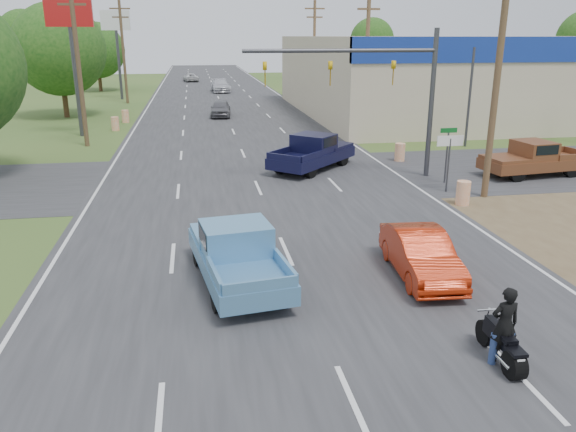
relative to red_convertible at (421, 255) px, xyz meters
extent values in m
plane|color=#355522|center=(-3.50, -5.43, -0.67)|extent=(200.00, 200.00, 0.00)
cube|color=#2D2D30|center=(-3.50, 34.57, -0.66)|extent=(15.00, 180.00, 0.02)
cube|color=#2D2D30|center=(-3.50, 12.57, -0.66)|extent=(120.00, 10.00, 0.02)
cube|color=brown|center=(7.50, 4.57, -0.67)|extent=(8.00, 18.00, 0.01)
cube|color=#B7A88C|center=(28.50, 34.57, 2.63)|extent=(50.00, 28.00, 6.60)
cylinder|color=#4C3823|center=(6.00, 7.57, 4.33)|extent=(0.28, 0.28, 10.00)
cylinder|color=#4C3823|center=(6.00, 25.57, 4.33)|extent=(0.28, 0.28, 10.00)
cube|color=#4C3823|center=(6.00, 25.57, 7.73)|extent=(1.60, 0.14, 0.14)
cylinder|color=#4C3823|center=(6.00, 43.57, 4.33)|extent=(0.28, 0.28, 10.00)
cube|color=#4C3823|center=(6.00, 43.57, 8.53)|extent=(2.00, 0.14, 0.14)
cube|color=#4C3823|center=(6.00, 43.57, 7.73)|extent=(1.60, 0.14, 0.14)
cylinder|color=#4C3823|center=(-13.00, 22.57, 4.33)|extent=(0.28, 0.28, 10.00)
cube|color=#4C3823|center=(-13.00, 22.57, 7.73)|extent=(1.60, 0.14, 0.14)
cylinder|color=#4C3823|center=(-13.00, 46.57, 4.33)|extent=(0.28, 0.28, 10.00)
cube|color=#4C3823|center=(-13.00, 46.57, 8.53)|extent=(2.00, 0.14, 0.14)
cube|color=#4C3823|center=(-13.00, 46.57, 7.73)|extent=(1.60, 0.14, 0.14)
cylinder|color=#422D19|center=(-17.00, 36.57, 0.95)|extent=(0.44, 0.44, 3.24)
sphere|color=#174614|center=(-17.00, 36.57, 4.91)|extent=(7.56, 7.56, 7.56)
cylinder|color=#422D19|center=(-17.70, 60.57, 0.77)|extent=(0.44, 0.44, 2.88)
sphere|color=#174614|center=(-17.70, 60.57, 4.29)|extent=(6.72, 6.72, 6.72)
cylinder|color=#422D19|center=(26.50, 89.57, 1.04)|extent=(0.44, 0.44, 3.42)
sphere|color=#174614|center=(26.50, 89.57, 5.22)|extent=(7.98, 7.98, 7.98)
cylinder|color=#422D19|center=(-33.50, 89.57, 1.22)|extent=(0.44, 0.44, 3.78)
sphere|color=#174614|center=(-33.50, 89.57, 5.84)|extent=(8.82, 8.82, 8.82)
cylinder|color=orange|center=(4.50, 6.57, -0.17)|extent=(0.56, 0.56, 1.00)
cylinder|color=orange|center=(4.90, 15.07, -0.17)|extent=(0.56, 0.56, 1.00)
cylinder|color=orange|center=(-12.00, 28.57, -0.17)|extent=(0.56, 0.56, 1.00)
cylinder|color=orange|center=(-11.70, 32.57, -0.17)|extent=(0.56, 0.56, 1.00)
cylinder|color=#3F3F44|center=(-14.00, 26.57, 3.83)|extent=(0.30, 0.30, 9.00)
cube|color=#B21414|center=(-14.00, 26.57, 7.53)|extent=(3.00, 0.35, 2.00)
cylinder|color=#3F3F44|center=(-14.00, 50.57, 3.83)|extent=(0.30, 0.30, 9.00)
cube|color=white|center=(-14.00, 50.57, 7.53)|extent=(3.00, 0.35, 2.00)
cylinder|color=#3F3F44|center=(4.70, 8.57, 0.53)|extent=(0.08, 0.08, 2.40)
cube|color=white|center=(4.70, 8.57, 1.63)|extent=(1.20, 0.05, 0.45)
cylinder|color=#3F3F44|center=(5.30, 10.07, 0.53)|extent=(0.08, 0.08, 2.40)
cube|color=#0C591E|center=(5.30, 10.07, 1.83)|extent=(0.80, 0.04, 0.22)
cylinder|color=#3F3F44|center=(5.00, 11.57, 2.83)|extent=(0.24, 0.24, 7.00)
cylinder|color=#3F3F44|center=(0.50, 11.57, 5.33)|extent=(9.00, 0.18, 0.18)
imported|color=gold|center=(3.00, 11.57, 4.88)|extent=(0.18, 0.40, 1.10)
imported|color=gold|center=(0.00, 11.57, 4.88)|extent=(0.18, 0.40, 1.10)
imported|color=gold|center=(-3.00, 11.57, 4.88)|extent=(0.18, 0.40, 1.10)
imported|color=#A52007|center=(0.00, 0.00, 0.00)|extent=(1.68, 4.16, 1.34)
cylinder|color=black|center=(-0.06, -5.13, -0.38)|extent=(0.30, 0.60, 0.59)
cylinder|color=black|center=(-0.04, -3.82, -0.38)|extent=(0.12, 0.60, 0.59)
cube|color=black|center=(-0.05, -4.45, -0.11)|extent=(0.21, 1.08, 0.27)
cube|color=black|center=(-0.05, -4.23, 0.07)|extent=(0.24, 0.50, 0.20)
cube|color=black|center=(-0.05, -4.73, 0.03)|extent=(0.28, 0.50, 0.09)
cylinder|color=white|center=(-0.04, -3.96, 0.27)|extent=(0.59, 0.05, 0.05)
cube|color=white|center=(-0.06, -5.33, -0.18)|extent=(0.16, 0.02, 0.11)
imported|color=black|center=(-0.05, -4.60, 0.16)|extent=(0.61, 0.41, 1.67)
cylinder|color=black|center=(-6.27, 1.85, -0.27)|extent=(0.41, 0.83, 0.80)
cylinder|color=black|center=(-4.61, 2.09, -0.27)|extent=(0.41, 0.83, 0.80)
cylinder|color=black|center=(-5.83, -1.23, -0.27)|extent=(0.41, 0.83, 0.80)
cylinder|color=black|center=(-4.17, -0.99, -0.27)|extent=(0.41, 0.83, 0.80)
cube|color=#558BB6|center=(-5.22, 0.43, -0.05)|extent=(2.71, 5.42, 0.52)
cube|color=#558BB6|center=(-5.44, 1.97, 0.28)|extent=(2.15, 2.22, 0.18)
cube|color=#558BB6|center=(-5.23, 0.53, 0.62)|extent=(2.04, 1.80, 0.85)
cube|color=black|center=(-5.23, 0.53, 0.77)|extent=(2.03, 1.50, 0.45)
cube|color=#558BB6|center=(-4.86, -2.09, 0.35)|extent=(1.83, 0.34, 0.30)
cylinder|color=black|center=(0.19, 15.72, -0.25)|extent=(0.81, 0.84, 0.85)
cylinder|color=black|center=(1.49, 14.51, -0.25)|extent=(0.81, 0.84, 0.85)
cylinder|color=black|center=(-2.05, 13.30, -0.25)|extent=(0.81, 0.84, 0.85)
cylinder|color=black|center=(-0.75, 12.10, -0.25)|extent=(0.81, 0.84, 0.85)
cube|color=black|center=(-0.28, 13.91, -0.02)|extent=(5.29, 5.47, 0.55)
cube|color=black|center=(0.84, 15.12, 0.33)|extent=(2.89, 2.90, 0.19)
cube|color=black|center=(-0.21, 13.99, 0.70)|extent=(2.55, 2.53, 0.90)
cube|color=black|center=(-0.21, 13.99, 0.86)|extent=(2.35, 2.32, 0.48)
cube|color=black|center=(-2.11, 11.93, 0.41)|extent=(1.48, 1.38, 0.32)
cylinder|color=black|center=(8.81, 9.74, -0.27)|extent=(0.84, 0.40, 0.81)
cylinder|color=black|center=(8.60, 11.42, -0.27)|extent=(0.84, 0.40, 0.81)
cylinder|color=black|center=(11.93, 10.13, -0.27)|extent=(0.84, 0.40, 0.81)
cylinder|color=black|center=(11.72, 11.81, -0.27)|extent=(0.84, 0.40, 0.81)
cube|color=brown|center=(10.27, 10.77, -0.05)|extent=(5.45, 2.65, 0.52)
cube|color=brown|center=(8.71, 10.58, 0.28)|extent=(2.21, 2.15, 0.18)
cube|color=brown|center=(10.16, 10.76, 0.64)|extent=(1.79, 2.03, 0.86)
cube|color=black|center=(10.16, 10.76, 0.79)|extent=(1.48, 2.03, 0.45)
imported|color=#5B5B60|center=(-4.00, 34.70, 0.02)|extent=(1.97, 4.21, 1.39)
imported|color=silver|center=(-2.90, 57.09, 0.09)|extent=(2.41, 5.38, 1.53)
imported|color=silver|center=(-6.57, 74.52, -0.08)|extent=(2.50, 4.47, 1.18)
camera|label=1|loc=(-6.18, -14.12, 5.97)|focal=35.00mm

